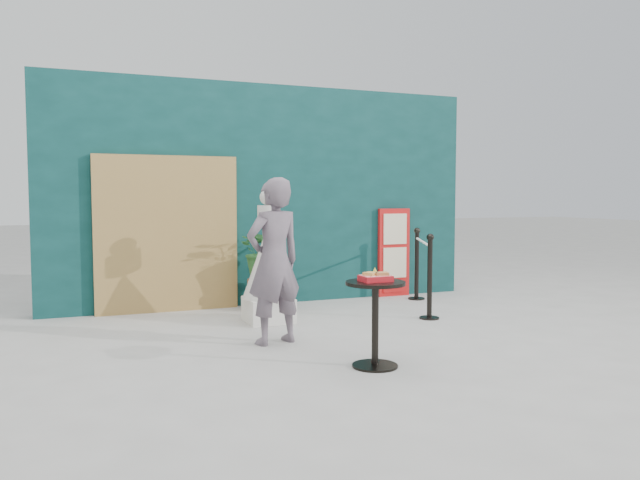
% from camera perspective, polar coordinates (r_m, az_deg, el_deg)
% --- Properties ---
extents(ground, '(60.00, 60.00, 0.00)m').
position_cam_1_polar(ground, '(5.96, 4.43, -10.40)').
color(ground, '#ADAAA5').
rests_on(ground, ground).
extents(back_wall, '(6.00, 0.30, 3.00)m').
position_cam_1_polar(back_wall, '(8.70, -4.86, 4.13)').
color(back_wall, '#0B3231').
rests_on(back_wall, ground).
extents(bamboo_fence, '(1.80, 0.08, 2.00)m').
position_cam_1_polar(bamboo_fence, '(8.20, -13.78, 0.53)').
color(bamboo_fence, tan).
rests_on(bamboo_fence, ground).
extents(woman, '(0.69, 0.54, 1.67)m').
position_cam_1_polar(woman, '(6.25, -4.23, -1.94)').
color(woman, slate).
rests_on(woman, ground).
extents(menu_board, '(0.50, 0.07, 1.30)m').
position_cam_1_polar(menu_board, '(9.31, 6.77, -1.13)').
color(menu_board, red).
rests_on(menu_board, ground).
extents(statue, '(0.61, 0.61, 1.57)m').
position_cam_1_polar(statue, '(7.36, -4.75, -2.57)').
color(statue, white).
rests_on(statue, ground).
extents(cafe_table, '(0.52, 0.52, 0.75)m').
position_cam_1_polar(cafe_table, '(5.45, 5.07, -6.41)').
color(cafe_table, black).
rests_on(cafe_table, ground).
extents(food_basket, '(0.26, 0.19, 0.11)m').
position_cam_1_polar(food_basket, '(5.40, 5.10, -3.39)').
color(food_basket, red).
rests_on(food_basket, cafe_table).
extents(planter, '(0.68, 0.59, 1.16)m').
position_cam_1_polar(planter, '(8.16, -5.07, -1.68)').
color(planter, brown).
rests_on(planter, ground).
extents(stanchion_barrier, '(0.84, 1.54, 1.03)m').
position_cam_1_polar(stanchion_barrier, '(8.35, 9.37, -2.82)').
color(stanchion_barrier, black).
rests_on(stanchion_barrier, ground).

